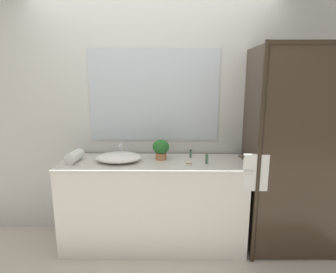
{
  "coord_description": "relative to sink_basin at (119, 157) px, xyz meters",
  "views": [
    {
      "loc": [
        0.18,
        -2.55,
        1.69
      ],
      "look_at": [
        0.15,
        0.0,
        1.15
      ],
      "focal_mm": 28.99,
      "sensor_mm": 36.0,
      "label": 1
    }
  ],
  "objects": [
    {
      "name": "ground_plane",
      "position": [
        0.33,
        0.01,
        -0.94
      ],
      "size": [
        8.0,
        8.0,
        0.0
      ],
      "primitive_type": "plane",
      "color": "beige"
    },
    {
      "name": "wall_back_with_mirror",
      "position": [
        0.33,
        0.35,
        0.36
      ],
      "size": [
        4.4,
        0.06,
        2.6
      ],
      "color": "silver",
      "rests_on": "ground_plane"
    },
    {
      "name": "vanity_cabinet",
      "position": [
        0.33,
        0.02,
        -0.49
      ],
      "size": [
        1.8,
        0.58,
        0.9
      ],
      "color": "silver",
      "rests_on": "ground_plane"
    },
    {
      "name": "shower_enclosure",
      "position": [
        1.61,
        -0.18,
        0.08
      ],
      "size": [
        1.2,
        0.59,
        2.0
      ],
      "color": "#2D2319",
      "rests_on": "ground_plane"
    },
    {
      "name": "sink_basin",
      "position": [
        0.0,
        0.0,
        0.0
      ],
      "size": [
        0.45,
        0.33,
        0.08
      ],
      "primitive_type": "ellipsoid",
      "color": "white",
      "rests_on": "vanity_cabinet"
    },
    {
      "name": "faucet",
      "position": [
        0.0,
        0.16,
        0.01
      ],
      "size": [
        0.17,
        0.15,
        0.15
      ],
      "color": "silver",
      "rests_on": "vanity_cabinet"
    },
    {
      "name": "potted_plant",
      "position": [
        0.41,
        0.08,
        0.07
      ],
      "size": [
        0.17,
        0.17,
        0.2
      ],
      "color": "#B77A51",
      "rests_on": "vanity_cabinet"
    },
    {
      "name": "soap_dish",
      "position": [
        0.68,
        -0.1,
        -0.03
      ],
      "size": [
        0.1,
        0.07,
        0.04
      ],
      "color": "silver",
      "rests_on": "vanity_cabinet"
    },
    {
      "name": "amenity_bottle_conditioner",
      "position": [
        0.72,
        0.15,
        -0.0
      ],
      "size": [
        0.02,
        0.02,
        0.08
      ],
      "color": "#4C7056",
      "rests_on": "vanity_cabinet"
    },
    {
      "name": "amenity_bottle_shampoo",
      "position": [
        0.85,
        -0.06,
        0.0
      ],
      "size": [
        0.03,
        0.03,
        0.09
      ],
      "color": "#4C7056",
      "rests_on": "vanity_cabinet"
    },
    {
      "name": "rolled_towel_near_edge",
      "position": [
        -0.43,
        -0.01,
        0.01
      ],
      "size": [
        0.13,
        0.23,
        0.11
      ],
      "primitive_type": "cylinder",
      "rotation": [
        1.57,
        0.0,
        -0.11
      ],
      "color": "white",
      "rests_on": "vanity_cabinet"
    }
  ]
}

